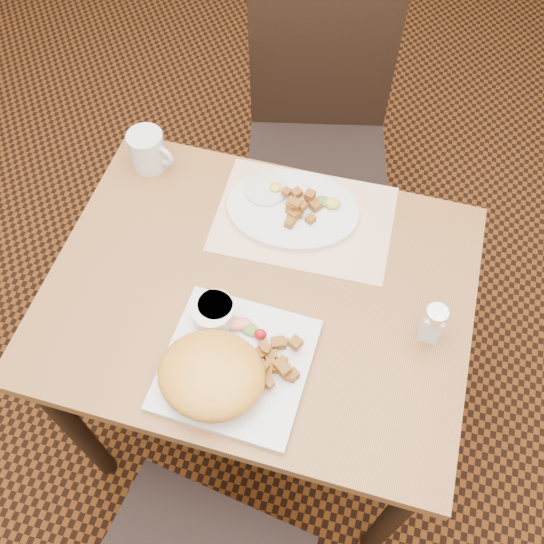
{
  "coord_description": "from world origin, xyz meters",
  "views": [
    {
      "loc": [
        0.2,
        -0.62,
        1.86
      ],
      "look_at": [
        0.03,
        0.01,
        0.82
      ],
      "focal_mm": 40.0,
      "sensor_mm": 36.0,
      "label": 1
    }
  ],
  "objects_px": {
    "table": "(260,313)",
    "salt_shaker": "(432,323)",
    "chair_far": "(318,130)",
    "plate_oval": "(293,210)",
    "coffee_mug": "(148,150)",
    "plate_square": "(236,365)"
  },
  "relations": [
    {
      "from": "plate_oval",
      "to": "salt_shaker",
      "type": "bearing_deg",
      "value": -33.78
    },
    {
      "from": "salt_shaker",
      "to": "plate_square",
      "type": "bearing_deg",
      "value": -154.21
    },
    {
      "from": "chair_far",
      "to": "coffee_mug",
      "type": "height_order",
      "value": "chair_far"
    },
    {
      "from": "table",
      "to": "salt_shaker",
      "type": "xyz_separation_m",
      "value": [
        0.36,
        -0.01,
        0.16
      ]
    },
    {
      "from": "plate_oval",
      "to": "table",
      "type": "bearing_deg",
      "value": -94.73
    },
    {
      "from": "plate_square",
      "to": "plate_oval",
      "type": "relative_size",
      "value": 0.92
    },
    {
      "from": "chair_far",
      "to": "coffee_mug",
      "type": "relative_size",
      "value": 8.4
    },
    {
      "from": "chair_far",
      "to": "plate_oval",
      "type": "relative_size",
      "value": 3.19
    },
    {
      "from": "plate_oval",
      "to": "coffee_mug",
      "type": "xyz_separation_m",
      "value": [
        -0.37,
        0.05,
        0.04
      ]
    },
    {
      "from": "chair_far",
      "to": "coffee_mug",
      "type": "bearing_deg",
      "value": 39.27
    },
    {
      "from": "plate_oval",
      "to": "salt_shaker",
      "type": "xyz_separation_m",
      "value": [
        0.34,
        -0.23,
        0.04
      ]
    },
    {
      "from": "plate_square",
      "to": "table",
      "type": "bearing_deg",
      "value": 92.4
    },
    {
      "from": "salt_shaker",
      "to": "chair_far",
      "type": "bearing_deg",
      "value": 118.24
    },
    {
      "from": "chair_far",
      "to": "table",
      "type": "bearing_deg",
      "value": 78.42
    },
    {
      "from": "plate_square",
      "to": "coffee_mug",
      "type": "height_order",
      "value": "coffee_mug"
    },
    {
      "from": "table",
      "to": "plate_oval",
      "type": "relative_size",
      "value": 2.96
    },
    {
      "from": "table",
      "to": "coffee_mug",
      "type": "xyz_separation_m",
      "value": [
        -0.35,
        0.27,
        0.16
      ]
    },
    {
      "from": "plate_oval",
      "to": "salt_shaker",
      "type": "height_order",
      "value": "salt_shaker"
    },
    {
      "from": "salt_shaker",
      "to": "plate_oval",
      "type": "bearing_deg",
      "value": 146.22
    },
    {
      "from": "chair_far",
      "to": "plate_oval",
      "type": "xyz_separation_m",
      "value": [
        0.04,
        -0.48,
        0.22
      ]
    },
    {
      "from": "salt_shaker",
      "to": "coffee_mug",
      "type": "relative_size",
      "value": 0.87
    },
    {
      "from": "salt_shaker",
      "to": "coffee_mug",
      "type": "distance_m",
      "value": 0.76
    }
  ]
}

